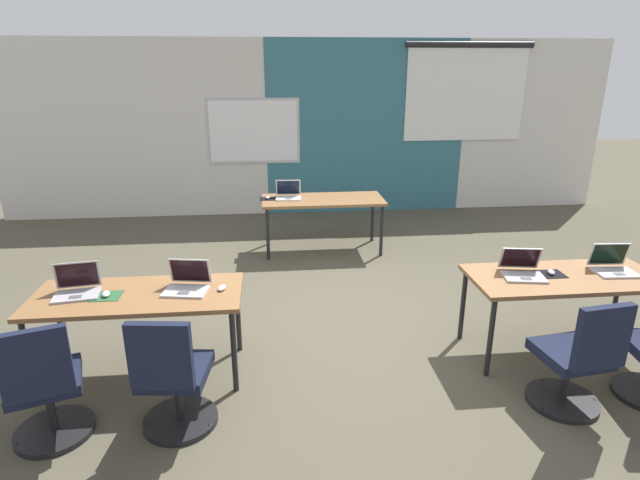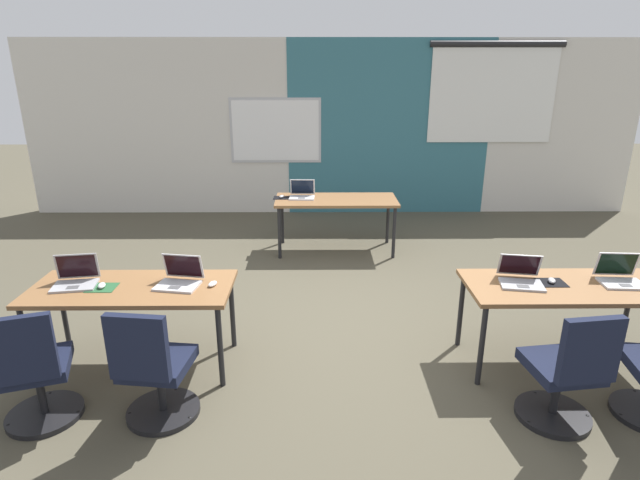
# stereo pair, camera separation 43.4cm
# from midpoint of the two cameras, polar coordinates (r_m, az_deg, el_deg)

# --- Properties ---
(ground_plane) EXTENTS (24.00, 24.00, 0.00)m
(ground_plane) POSITION_cam_midpoint_polar(r_m,az_deg,el_deg) (4.99, 5.25, -9.88)
(ground_plane) COLOR #4C4738
(back_wall_assembly) EXTENTS (10.00, 0.27, 2.80)m
(back_wall_assembly) POSITION_cam_midpoint_polar(r_m,az_deg,el_deg) (8.61, 3.10, 12.36)
(back_wall_assembly) COLOR silver
(back_wall_assembly) RESTS_ON ground
(desk_near_left) EXTENTS (1.60, 0.70, 0.72)m
(desk_near_left) POSITION_cam_midpoint_polar(r_m,az_deg,el_deg) (4.32, -17.54, -5.74)
(desk_near_left) COLOR brown
(desk_near_left) RESTS_ON ground
(desk_near_right) EXTENTS (1.60, 0.70, 0.72)m
(desk_near_right) POSITION_cam_midpoint_polar(r_m,az_deg,el_deg) (4.70, 28.13, -5.15)
(desk_near_right) COLOR brown
(desk_near_right) RESTS_ON ground
(desk_far_center) EXTENTS (1.60, 0.70, 0.72)m
(desk_far_center) POSITION_cam_midpoint_polar(r_m,az_deg,el_deg) (6.79, 3.65, 4.10)
(desk_far_center) COLOR brown
(desk_far_center) RESTS_ON ground
(laptop_near_right_end) EXTENTS (0.35, 0.31, 0.23)m
(laptop_near_right_end) POSITION_cam_midpoint_polar(r_m,az_deg,el_deg) (4.92, 32.71, -3.51)
(laptop_near_right_end) COLOR #B7B7BC
(laptop_near_right_end) RESTS_ON desk_near_right
(laptop_near_left_inner) EXTENTS (0.37, 0.34, 0.23)m
(laptop_near_left_inner) POSITION_cam_midpoint_polar(r_m,az_deg,el_deg) (4.21, -12.59, -4.30)
(laptop_near_left_inner) COLOR #B7B7BC
(laptop_near_left_inner) RESTS_ON desk_near_left
(mouse_near_left_inner) EXTENTS (0.08, 0.11, 0.03)m
(mouse_near_left_inner) POSITION_cam_midpoint_polar(r_m,az_deg,el_deg) (4.15, -8.98, -4.91)
(mouse_near_left_inner) COLOR silver
(mouse_near_left_inner) RESTS_ON desk_near_left
(chair_near_left_inner) EXTENTS (0.52, 0.56, 0.92)m
(chair_near_left_inner) POSITION_cam_midpoint_polar(r_m,az_deg,el_deg) (3.75, -14.78, -14.36)
(chair_near_left_inner) COLOR black
(chair_near_left_inner) RESTS_ON ground
(laptop_near_left_end) EXTENTS (0.37, 0.32, 0.24)m
(laptop_near_left_end) POSITION_cam_midpoint_polar(r_m,az_deg,el_deg) (4.46, -23.13, -4.04)
(laptop_near_left_end) COLOR #9E9EA3
(laptop_near_left_end) RESTS_ON desk_near_left
(mousepad_near_left_end) EXTENTS (0.22, 0.19, 0.00)m
(mousepad_near_left_end) POSITION_cam_midpoint_polar(r_m,az_deg,el_deg) (4.34, -20.54, -5.05)
(mousepad_near_left_end) COLOR #23512D
(mousepad_near_left_end) RESTS_ON desk_near_left
(mouse_near_left_end) EXTENTS (0.08, 0.11, 0.03)m
(mouse_near_left_end) POSITION_cam_midpoint_polar(r_m,az_deg,el_deg) (4.33, -20.57, -4.82)
(mouse_near_left_end) COLOR silver
(mouse_near_left_end) RESTS_ON mousepad_near_left_end
(chair_near_left_end) EXTENTS (0.56, 0.61, 0.92)m
(chair_near_left_end) POSITION_cam_midpoint_polar(r_m,az_deg,el_deg) (4.01, -26.49, -13.58)
(chair_near_left_end) COLOR black
(chair_near_left_end) RESTS_ON ground
(laptop_near_right_inner) EXTENTS (0.38, 0.37, 0.22)m
(laptop_near_right_inner) POSITION_cam_midpoint_polar(r_m,az_deg,el_deg) (4.53, 24.09, -3.90)
(laptop_near_right_inner) COLOR #9E9EA3
(laptop_near_right_inner) RESTS_ON desk_near_right
(mousepad_near_right_inner) EXTENTS (0.22, 0.19, 0.00)m
(mousepad_near_right_inner) POSITION_cam_midpoint_polar(r_m,az_deg,el_deg) (4.66, 26.88, -4.31)
(mousepad_near_right_inner) COLOR black
(mousepad_near_right_inner) RESTS_ON desk_near_right
(mouse_near_right_inner) EXTENTS (0.08, 0.11, 0.03)m
(mouse_near_right_inner) POSITION_cam_midpoint_polar(r_m,az_deg,el_deg) (4.65, 26.92, -4.09)
(mouse_near_right_inner) COLOR #B2B2B7
(mouse_near_right_inner) RESTS_ON mousepad_near_right_inner
(chair_near_right_inner) EXTENTS (0.52, 0.56, 0.92)m
(chair_near_right_inner) POSITION_cam_midpoint_polar(r_m,az_deg,el_deg) (4.07, 28.61, -13.38)
(chair_near_right_inner) COLOR black
(chair_near_right_inner) RESTS_ON ground
(laptop_far_left) EXTENTS (0.34, 0.31, 0.23)m
(laptop_far_left) POSITION_cam_midpoint_polar(r_m,az_deg,el_deg) (6.82, -0.19, 5.15)
(laptop_far_left) COLOR silver
(laptop_far_left) RESTS_ON desk_far_center
(mousepad_far_left) EXTENTS (0.22, 0.19, 0.00)m
(mousepad_far_left) POSITION_cam_midpoint_polar(r_m,az_deg,el_deg) (6.81, -2.48, 4.71)
(mousepad_far_left) COLOR black
(mousepad_far_left) RESTS_ON desk_far_center
(mouse_far_left) EXTENTS (0.08, 0.11, 0.03)m
(mouse_far_left) POSITION_cam_midpoint_polar(r_m,az_deg,el_deg) (6.81, -2.48, 4.86)
(mouse_far_left) COLOR #B2B2B7
(mouse_far_left) RESTS_ON mousepad_far_left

